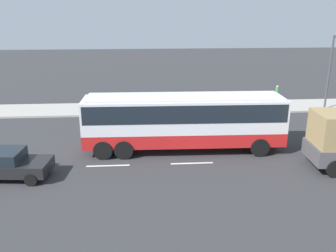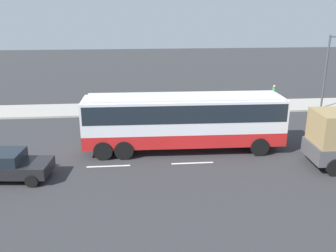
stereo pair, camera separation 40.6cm
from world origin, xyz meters
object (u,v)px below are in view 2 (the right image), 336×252
object	(u,v)px
car_black_sedan	(2,165)
pedestrian_at_crossing	(274,93)
coach_bus	(184,117)
street_lamp	(329,66)
pedestrian_near_curb	(181,100)

from	to	relation	value
car_black_sedan	pedestrian_at_crossing	bearing A→B (deg)	40.10
car_black_sedan	pedestrian_at_crossing	size ratio (longest dim) A/B	2.87
coach_bus	street_lamp	bearing A→B (deg)	33.41
pedestrian_near_curb	street_lamp	distance (m)	12.71
car_black_sedan	pedestrian_at_crossing	distance (m)	23.55
pedestrian_near_curb	pedestrian_at_crossing	xyz separation A→B (m)	(8.63, 1.57, 0.07)
car_black_sedan	pedestrian_near_curb	world-z (taller)	pedestrian_near_curb
coach_bus	car_black_sedan	distance (m)	10.35
car_black_sedan	pedestrian_at_crossing	world-z (taller)	pedestrian_at_crossing
car_black_sedan	pedestrian_near_curb	distance (m)	15.99
coach_bus	pedestrian_near_curb	bearing A→B (deg)	85.03
pedestrian_at_crossing	street_lamp	distance (m)	4.97
coach_bus	car_black_sedan	xyz separation A→B (m)	(-9.76, -3.16, -1.34)
pedestrian_at_crossing	street_lamp	size ratio (longest dim) A/B	0.27
coach_bus	pedestrian_at_crossing	size ratio (longest dim) A/B	7.13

